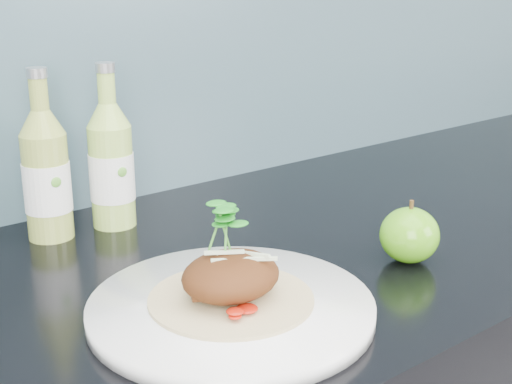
% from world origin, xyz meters
% --- Properties ---
extents(dinner_plate, '(0.33, 0.33, 0.02)m').
position_xyz_m(dinner_plate, '(-0.06, 1.58, 0.91)').
color(dinner_plate, white).
rests_on(dinner_plate, kitchen_counter).
extents(pork_taco, '(0.17, 0.17, 0.10)m').
position_xyz_m(pork_taco, '(-0.06, 1.58, 0.95)').
color(pork_taco, tan).
rests_on(pork_taco, dinner_plate).
extents(green_apple, '(0.07, 0.07, 0.08)m').
position_xyz_m(green_apple, '(0.19, 1.56, 0.93)').
color(green_apple, '#4D9610').
rests_on(green_apple, kitchen_counter).
extents(cider_bottle_left, '(0.07, 0.07, 0.22)m').
position_xyz_m(cider_bottle_left, '(-0.11, 1.90, 0.98)').
color(cider_bottle_left, '#94A545').
rests_on(cider_bottle_left, kitchen_counter).
extents(cider_bottle_right, '(0.07, 0.07, 0.22)m').
position_xyz_m(cider_bottle_right, '(-0.02, 1.89, 0.98)').
color(cider_bottle_right, '#A1C853').
rests_on(cider_bottle_right, kitchen_counter).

